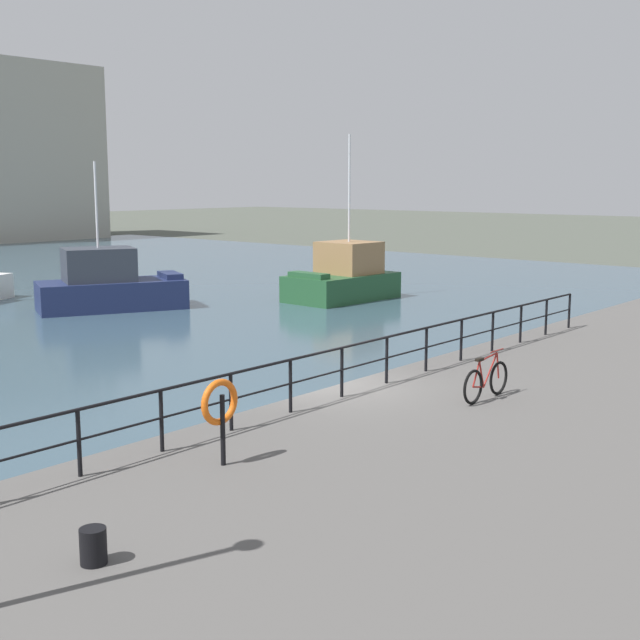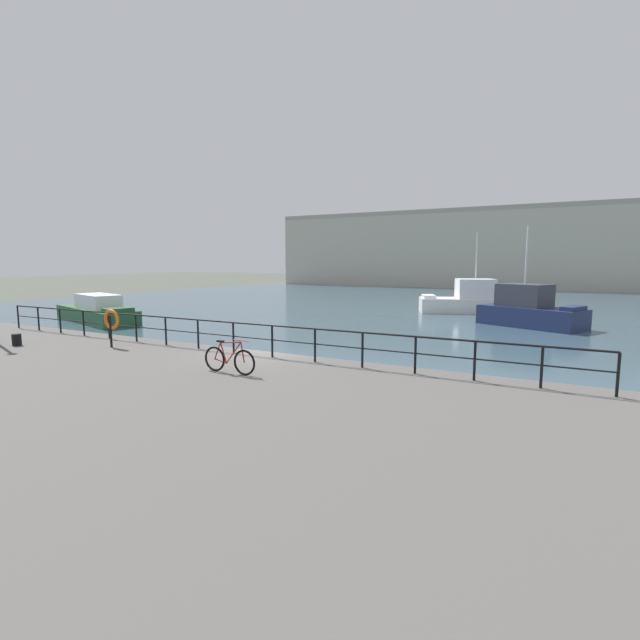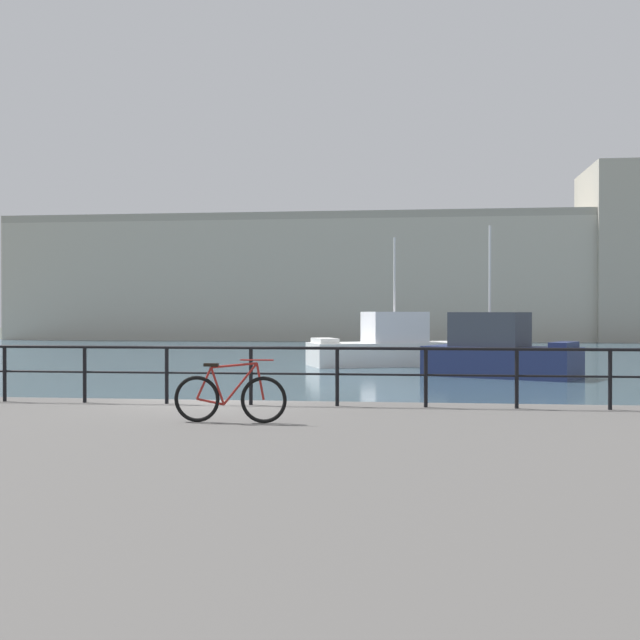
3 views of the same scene
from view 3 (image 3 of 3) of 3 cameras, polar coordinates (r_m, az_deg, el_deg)
ground_plane at (r=16.03m, az=-7.59°, el=-8.96°), size 240.00×240.00×0.00m
water_basin at (r=45.76m, az=1.87°, el=-2.78°), size 80.00×60.00×0.01m
quay_promenade at (r=9.89m, az=-17.22°, el=-12.16°), size 56.00×13.00×0.94m
harbor_building at (r=78.62m, az=9.21°, el=3.17°), size 71.51×11.08×16.13m
moored_green_narrowboat at (r=33.95m, az=12.49°, el=-2.20°), size 6.62×5.00×6.23m
moored_white_yacht at (r=40.38m, az=4.93°, el=-1.84°), size 8.33×5.46×6.39m
quay_railing at (r=15.57m, az=-13.57°, el=-3.03°), size 24.01×0.07×1.08m
parked_bicycle at (r=12.55m, az=-6.38°, el=-5.46°), size 1.77×0.09×0.98m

